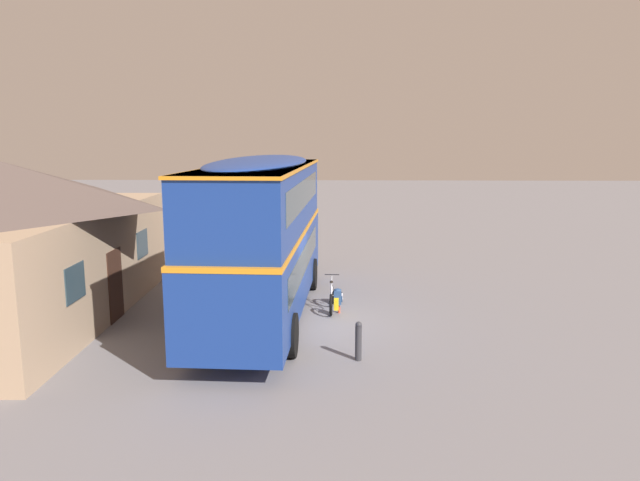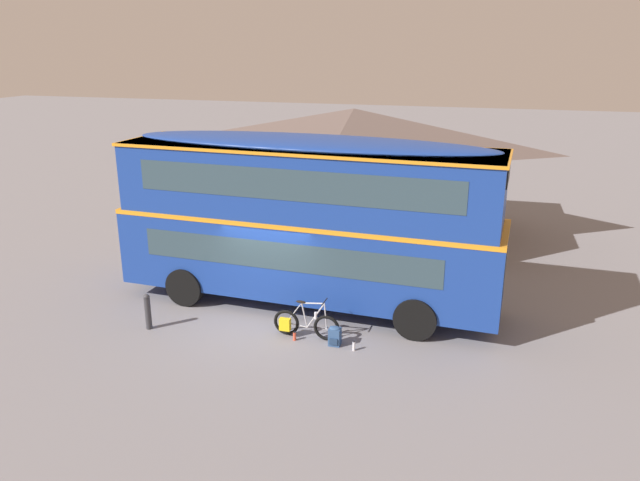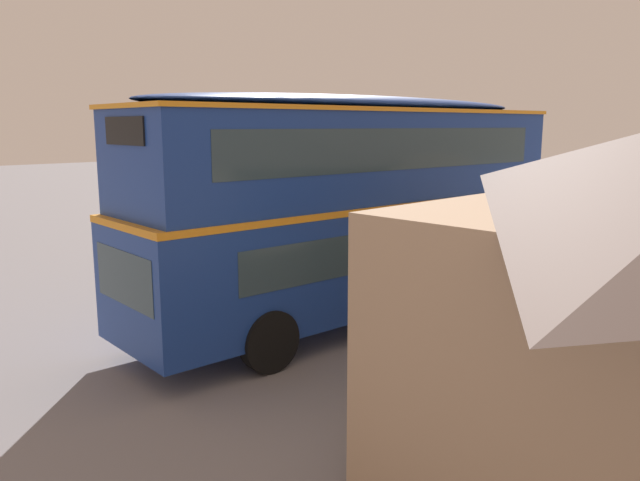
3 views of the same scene
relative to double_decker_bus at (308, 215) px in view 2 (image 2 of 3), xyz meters
name	(u,v)px [view 2 (image 2 of 3)]	position (x,y,z in m)	size (l,w,h in m)	color
ground_plane	(266,320)	(-0.78, -1.36, -2.64)	(120.00, 120.00, 0.00)	slate
double_decker_bus	(308,215)	(0.00, 0.00, 0.00)	(10.69, 2.99, 4.79)	black
touring_bicycle	(304,324)	(0.51, -2.04, -2.27)	(1.75, 0.46, 1.06)	black
backpack_on_ground	(335,335)	(1.37, -2.22, -2.39)	(0.29, 0.31, 0.50)	#2D4C7A
water_bottle_clear_plastic	(354,346)	(1.89, -2.36, -2.53)	(0.07, 0.07, 0.25)	silver
water_bottle_red_squeeze	(295,336)	(0.34, -2.26, -2.54)	(0.08, 0.08, 0.23)	#D84C33
pub_building	(353,169)	(-0.54, 7.69, -0.22)	(11.33, 7.35, 4.74)	tan
kerb_bollard	(148,311)	(-3.52, -2.69, -2.15)	(0.16, 0.16, 0.97)	#333338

